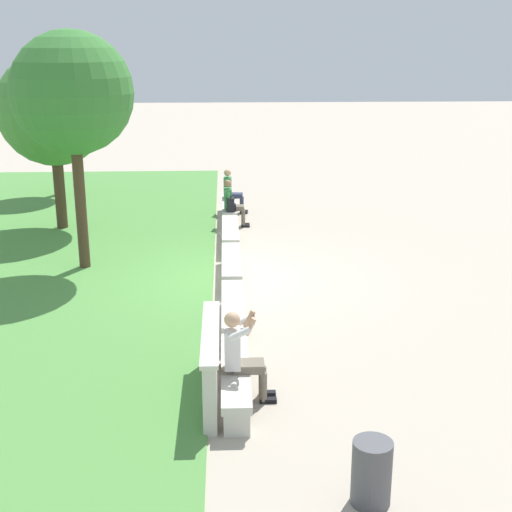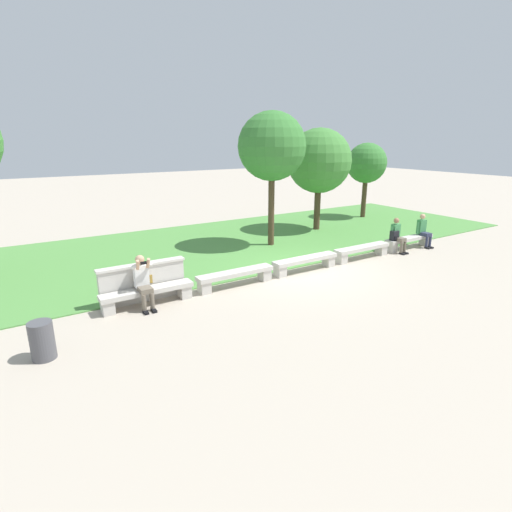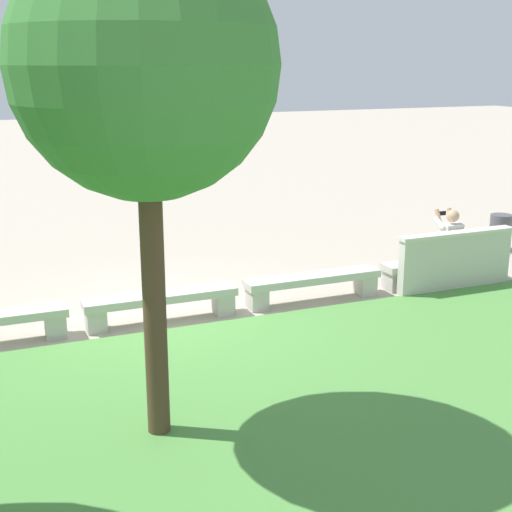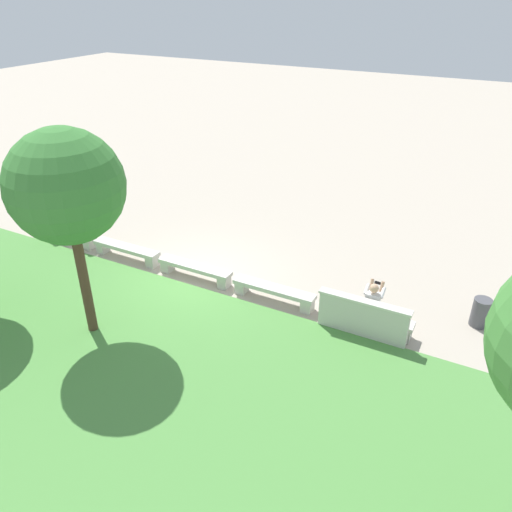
{
  "view_description": "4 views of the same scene",
  "coord_description": "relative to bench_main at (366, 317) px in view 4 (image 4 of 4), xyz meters",
  "views": [
    {
      "loc": [
        -14.12,
        0.11,
        4.92
      ],
      "look_at": [
        -1.12,
        -0.46,
        0.84
      ],
      "focal_mm": 50.0,
      "sensor_mm": 36.0,
      "label": 1
    },
    {
      "loc": [
        -7.73,
        -9.3,
        4.03
      ],
      "look_at": [
        -2.07,
        -0.35,
        0.91
      ],
      "focal_mm": 28.0,
      "sensor_mm": 36.0,
      "label": 2
    },
    {
      "loc": [
        2.48,
        9.85,
        3.8
      ],
      "look_at": [
        -1.62,
        -0.22,
        0.8
      ],
      "focal_mm": 50.0,
      "sensor_mm": 36.0,
      "label": 3
    },
    {
      "loc": [
        -7.32,
        10.15,
        7.53
      ],
      "look_at": [
        -1.82,
        -0.32,
        1.06
      ],
      "focal_mm": 35.0,
      "sensor_mm": 36.0,
      "label": 4
    }
  ],
  "objects": [
    {
      "name": "trash_bin",
      "position": [
        -2.48,
        -1.43,
        0.07
      ],
      "size": [
        0.44,
        0.44,
        0.75
      ],
      "primitive_type": "cylinder",
      "color": "#4C4C51",
      "rests_on": "ground"
    },
    {
      "name": "grass_strip",
      "position": [
        5.05,
        4.38,
        -0.29
      ],
      "size": [
        24.42,
        8.0,
        0.03
      ],
      "primitive_type": "cube",
      "color": "#518E42",
      "rests_on": "ground"
    },
    {
      "name": "person_photographer",
      "position": [
        -0.12,
        -0.08,
        0.43
      ],
      "size": [
        0.47,
        0.72,
        1.32
      ],
      "color": "black",
      "rests_on": "ground"
    },
    {
      "name": "backpack",
      "position": [
        9.18,
        -0.03,
        0.32
      ],
      "size": [
        0.28,
        0.24,
        0.43
      ],
      "color": "black",
      "rests_on": "bench_end"
    },
    {
      "name": "bench_far",
      "position": [
        7.58,
        0.0,
        0.0
      ],
      "size": [
        2.32,
        0.4,
        0.45
      ],
      "color": "beige",
      "rests_on": "ground"
    },
    {
      "name": "bench_main",
      "position": [
        0.0,
        0.0,
        0.0
      ],
      "size": [
        2.32,
        0.4,
        0.45
      ],
      "color": "beige",
      "rests_on": "ground"
    },
    {
      "name": "person_companion",
      "position": [
        10.81,
        -0.07,
        0.36
      ],
      "size": [
        0.48,
        0.69,
        1.26
      ],
      "color": "black",
      "rests_on": "ground"
    },
    {
      "name": "bench_end",
      "position": [
        10.1,
        0.0,
        0.0
      ],
      "size": [
        2.32,
        0.4,
        0.45
      ],
      "color": "beige",
      "rests_on": "ground"
    },
    {
      "name": "tree_behind_wall",
      "position": [
        5.93,
        3.2,
        3.43
      ],
      "size": [
        2.52,
        2.52,
        5.02
      ],
      "color": "#4C3826",
      "rests_on": "ground"
    },
    {
      "name": "ground_plane",
      "position": [
        5.05,
        0.0,
        -0.31
      ],
      "size": [
        80.0,
        80.0,
        0.0
      ],
      "primitive_type": "plane",
      "color": "#B2A593"
    },
    {
      "name": "person_distant",
      "position": [
        9.3,
        -0.07,
        0.36
      ],
      "size": [
        0.48,
        0.67,
        1.26
      ],
      "color": "black",
      "rests_on": "ground"
    },
    {
      "name": "bench_mid",
      "position": [
        5.05,
        0.0,
        0.0
      ],
      "size": [
        2.32,
        0.4,
        0.45
      ],
      "color": "beige",
      "rests_on": "ground"
    },
    {
      "name": "bench_near",
      "position": [
        2.53,
        0.0,
        0.0
      ],
      "size": [
        2.32,
        0.4,
        0.45
      ],
      "color": "beige",
      "rests_on": "ground"
    },
    {
      "name": "backrest_wall_with_plaque",
      "position": [
        0.0,
        0.34,
        0.21
      ],
      "size": [
        2.23,
        0.24,
        1.01
      ],
      "color": "beige",
      "rests_on": "ground"
    }
  ]
}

